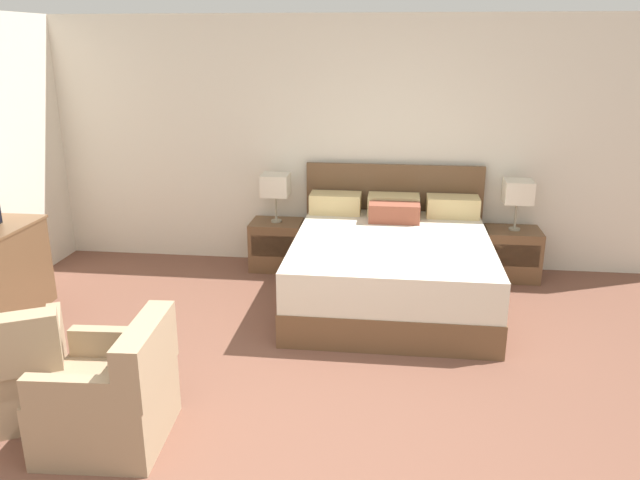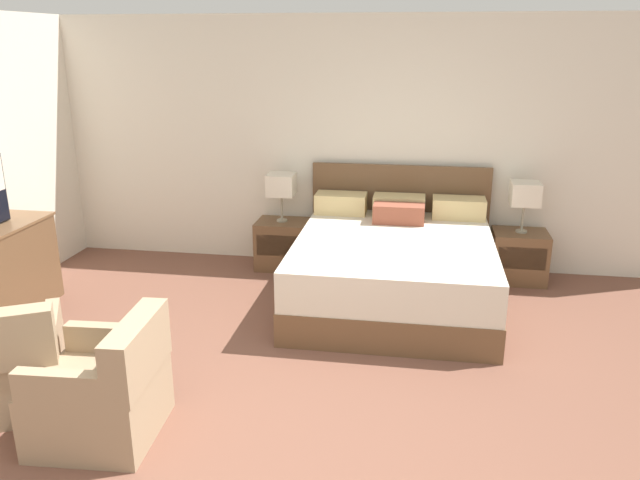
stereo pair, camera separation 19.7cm
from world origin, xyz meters
name	(u,v)px [view 2 (the right image)]	position (x,y,z in m)	size (l,w,h in m)	color
ground_plane	(268,478)	(0.00, 0.00, 0.00)	(10.64, 10.64, 0.00)	brown
wall_back	(349,144)	(0.00, 3.58, 1.27)	(7.25, 0.06, 2.54)	silver
bed	(394,267)	(0.55, 2.55, 0.34)	(1.80, 2.02, 1.09)	brown
nightstand_left	(282,244)	(-0.65, 3.28, 0.25)	(0.52, 0.42, 0.50)	brown
nightstand_right	(519,256)	(1.74, 3.28, 0.25)	(0.52, 0.42, 0.50)	brown
table_lamp_left	(281,185)	(-0.65, 3.28, 0.88)	(0.27, 0.27, 0.50)	gray
table_lamp_right	(525,194)	(1.74, 3.28, 0.88)	(0.27, 0.27, 0.50)	gray
armchair_by_window	(6,367)	(-1.82, 0.42, 0.28)	(0.93, 0.93, 0.76)	#9E8466
armchair_companion	(105,392)	(-1.05, 0.24, 0.28)	(0.73, 0.72, 0.76)	#9E8466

